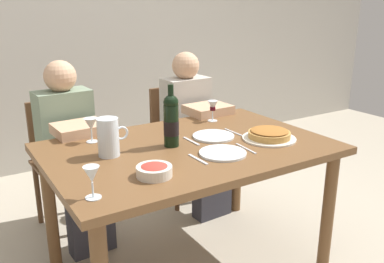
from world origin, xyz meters
TOP-DOWN VIEW (x-y plane):
  - back_wall at (0.00, 2.06)m, footprint 8.00×0.10m
  - dining_table at (0.00, 0.00)m, footprint 1.50×1.00m
  - wine_bottle at (-0.08, 0.04)m, footprint 0.08×0.08m
  - water_pitcher at (-0.42, 0.08)m, footprint 0.16×0.11m
  - baked_tart at (0.44, -0.15)m, footprint 0.30×0.30m
  - salad_bowl at (-0.35, -0.28)m, footprint 0.16×0.16m
  - wine_glass_left_diner at (-0.65, -0.34)m, footprint 0.07×0.07m
  - wine_glass_right_diner at (-0.43, 0.33)m, footprint 0.07×0.07m
  - wine_glass_centre at (0.38, 0.33)m, footprint 0.07×0.07m
  - dinner_plate_left_setting at (0.19, 0.05)m, footprint 0.24×0.24m
  - dinner_plate_right_setting at (0.07, -0.21)m, footprint 0.24×0.24m
  - fork_left_setting at (0.04, 0.05)m, footprint 0.01×0.16m
  - knife_left_setting at (0.34, 0.05)m, footprint 0.01×0.18m
  - knife_right_setting at (0.22, -0.21)m, footprint 0.02×0.18m
  - spoon_right_setting at (-0.08, -0.21)m, footprint 0.02×0.16m
  - chair_left at (-0.45, 0.92)m, footprint 0.42×0.42m
  - diner_left at (-0.44, 0.68)m, footprint 0.35×0.52m
  - chair_right at (0.45, 0.90)m, footprint 0.42×0.42m
  - diner_right at (0.46, 0.66)m, footprint 0.35×0.51m

SIDE VIEW (x-z plane):
  - chair_left at x=-0.45m, z-range 0.06..0.93m
  - chair_right at x=0.45m, z-range 0.06..0.93m
  - diner_left at x=-0.44m, z-range 0.04..1.20m
  - diner_right at x=0.46m, z-range 0.04..1.20m
  - dining_table at x=0.00m, z-range 0.29..1.05m
  - fork_left_setting at x=0.04m, z-range 0.76..0.76m
  - knife_left_setting at x=0.34m, z-range 0.76..0.76m
  - knife_right_setting at x=0.22m, z-range 0.76..0.76m
  - spoon_right_setting at x=-0.08m, z-range 0.76..0.76m
  - dinner_plate_left_setting at x=0.19m, z-range 0.76..0.77m
  - dinner_plate_right_setting at x=0.07m, z-range 0.76..0.77m
  - baked_tart at x=0.44m, z-range 0.76..0.82m
  - salad_bowl at x=-0.35m, z-range 0.76..0.82m
  - water_pitcher at x=-0.42m, z-range 0.75..0.94m
  - wine_glass_left_diner at x=-0.65m, z-range 0.79..0.92m
  - wine_glass_centre at x=0.38m, z-range 0.79..0.92m
  - wine_glass_right_diner at x=-0.43m, z-range 0.79..0.93m
  - wine_bottle at x=-0.08m, z-range 0.73..1.07m
  - back_wall at x=0.00m, z-range 0.00..2.80m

